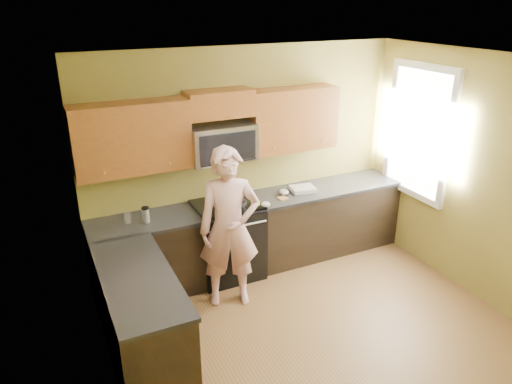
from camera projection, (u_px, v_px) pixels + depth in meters
floor at (331, 346)px, 4.71m from camera, size 4.00×4.00×0.00m
ceiling at (352, 66)px, 3.68m from camera, size 4.00×4.00×0.00m
wall_back at (246, 159)px, 5.87m from camera, size 4.00×0.00×4.00m
wall_left at (107, 276)px, 3.40m from camera, size 0.00×4.00×4.00m
wall_right at (498, 187)px, 4.99m from camera, size 0.00×4.00×4.00m
cabinet_back_run at (257, 235)px, 5.96m from camera, size 4.00×0.60×0.88m
cabinet_left_run at (141, 321)px, 4.37m from camera, size 0.60×1.60×0.88m
countertop_back at (257, 201)px, 5.78m from camera, size 4.00×0.62×0.04m
countertop_left at (138, 278)px, 4.19m from camera, size 0.62×1.60×0.04m
stove at (228, 239)px, 5.77m from camera, size 0.76×0.65×0.95m
microwave at (222, 160)px, 5.50m from camera, size 0.76×0.40×0.42m
upper_cab_left at (135, 172)px, 5.14m from camera, size 1.22×0.33×0.75m
upper_cab_right at (291, 149)px, 5.91m from camera, size 1.12×0.33×0.75m
upper_cab_over_mw at (219, 104)px, 5.28m from camera, size 0.76×0.33×0.30m
window at (419, 132)px, 5.87m from camera, size 0.06×1.06×1.66m
woman at (229, 229)px, 5.09m from camera, size 0.76×0.61×1.80m
frying_pan at (236, 204)px, 5.57m from camera, size 0.26×0.44×0.06m
butter_tub at (256, 207)px, 5.58m from camera, size 0.14×0.14×0.08m
toast_slice at (283, 198)px, 5.79m from camera, size 0.13×0.13×0.01m
napkin_a at (266, 205)px, 5.56m from camera, size 0.14×0.15×0.06m
napkin_b at (284, 192)px, 5.91m from camera, size 0.15×0.16×0.07m
dish_towel at (303, 189)px, 6.03m from camera, size 0.33×0.28×0.05m
travel_mug at (146, 222)px, 5.20m from camera, size 0.09×0.09×0.18m
glass_a at (127, 218)px, 5.15m from camera, size 0.08×0.08×0.12m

